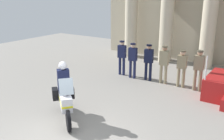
{
  "coord_description": "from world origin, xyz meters",
  "views": [
    {
      "loc": [
        4.5,
        -4.32,
        3.91
      ],
      "look_at": [
        -0.71,
        3.42,
        1.07
      ],
      "focal_mm": 41.1,
      "sensor_mm": 36.0,
      "label": 1
    }
  ],
  "objects_px": {
    "officer_in_row_2": "(149,60)",
    "officer_in_row_5": "(199,67)",
    "officer_in_row_0": "(122,55)",
    "officer_in_row_1": "(133,58)",
    "motorcycle_with_rider": "(65,96)",
    "officer_in_row_3": "(164,62)",
    "officer_in_row_4": "(182,66)"
  },
  "relations": [
    {
      "from": "officer_in_row_0",
      "to": "officer_in_row_4",
      "type": "xyz_separation_m",
      "value": [
        2.99,
        -0.06,
        -0.05
      ]
    },
    {
      "from": "officer_in_row_0",
      "to": "officer_in_row_3",
      "type": "height_order",
      "value": "officer_in_row_3"
    },
    {
      "from": "officer_in_row_5",
      "to": "officer_in_row_4",
      "type": "bearing_deg",
      "value": -8.56
    },
    {
      "from": "officer_in_row_1",
      "to": "motorcycle_with_rider",
      "type": "relative_size",
      "value": 0.88
    },
    {
      "from": "officer_in_row_0",
      "to": "motorcycle_with_rider",
      "type": "distance_m",
      "value": 5.01
    },
    {
      "from": "officer_in_row_1",
      "to": "officer_in_row_3",
      "type": "bearing_deg",
      "value": 177.96
    },
    {
      "from": "officer_in_row_3",
      "to": "officer_in_row_5",
      "type": "relative_size",
      "value": 1.0
    },
    {
      "from": "officer_in_row_0",
      "to": "officer_in_row_2",
      "type": "distance_m",
      "value": 1.45
    },
    {
      "from": "officer_in_row_3",
      "to": "officer_in_row_5",
      "type": "height_order",
      "value": "officer_in_row_3"
    },
    {
      "from": "officer_in_row_0",
      "to": "officer_in_row_3",
      "type": "xyz_separation_m",
      "value": [
        2.18,
        -0.04,
        0.01
      ]
    },
    {
      "from": "officer_in_row_3",
      "to": "officer_in_row_5",
      "type": "bearing_deg",
      "value": 172.38
    },
    {
      "from": "officer_in_row_5",
      "to": "motorcycle_with_rider",
      "type": "xyz_separation_m",
      "value": [
        -2.77,
        -4.83,
        -0.21
      ]
    },
    {
      "from": "officer_in_row_2",
      "to": "officer_in_row_4",
      "type": "height_order",
      "value": "officer_in_row_2"
    },
    {
      "from": "officer_in_row_2",
      "to": "officer_in_row_5",
      "type": "xyz_separation_m",
      "value": [
        2.25,
        -0.05,
        0.02
      ]
    },
    {
      "from": "motorcycle_with_rider",
      "to": "officer_in_row_1",
      "type": "bearing_deg",
      "value": 132.64
    },
    {
      "from": "officer_in_row_3",
      "to": "motorcycle_with_rider",
      "type": "relative_size",
      "value": 0.9
    },
    {
      "from": "motorcycle_with_rider",
      "to": "officer_in_row_5",
      "type": "bearing_deg",
      "value": 99.79
    },
    {
      "from": "officer_in_row_3",
      "to": "motorcycle_with_rider",
      "type": "distance_m",
      "value": 5.04
    },
    {
      "from": "officer_in_row_2",
      "to": "officer_in_row_5",
      "type": "distance_m",
      "value": 2.25
    },
    {
      "from": "officer_in_row_1",
      "to": "officer_in_row_2",
      "type": "xyz_separation_m",
      "value": [
        0.77,
        0.1,
        0.0
      ]
    },
    {
      "from": "officer_in_row_0",
      "to": "officer_in_row_5",
      "type": "bearing_deg",
      "value": 172.75
    },
    {
      "from": "officer_in_row_0",
      "to": "officer_in_row_3",
      "type": "distance_m",
      "value": 2.18
    },
    {
      "from": "officer_in_row_4",
      "to": "motorcycle_with_rider",
      "type": "distance_m",
      "value": 5.28
    },
    {
      "from": "officer_in_row_5",
      "to": "officer_in_row_0",
      "type": "bearing_deg",
      "value": -7.25
    },
    {
      "from": "officer_in_row_2",
      "to": "motorcycle_with_rider",
      "type": "height_order",
      "value": "motorcycle_with_rider"
    },
    {
      "from": "officer_in_row_2",
      "to": "officer_in_row_0",
      "type": "bearing_deg",
      "value": -7.57
    },
    {
      "from": "officer_in_row_2",
      "to": "motorcycle_with_rider",
      "type": "bearing_deg",
      "value": 78.11
    },
    {
      "from": "officer_in_row_1",
      "to": "officer_in_row_3",
      "type": "distance_m",
      "value": 1.51
    },
    {
      "from": "officer_in_row_1",
      "to": "officer_in_row_4",
      "type": "bearing_deg",
      "value": 176.3
    },
    {
      "from": "officer_in_row_0",
      "to": "officer_in_row_4",
      "type": "relative_size",
      "value": 1.05
    },
    {
      "from": "officer_in_row_1",
      "to": "officer_in_row_5",
      "type": "bearing_deg",
      "value": 175.16
    },
    {
      "from": "officer_in_row_0",
      "to": "motorcycle_with_rider",
      "type": "bearing_deg",
      "value": 94.87
    }
  ]
}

